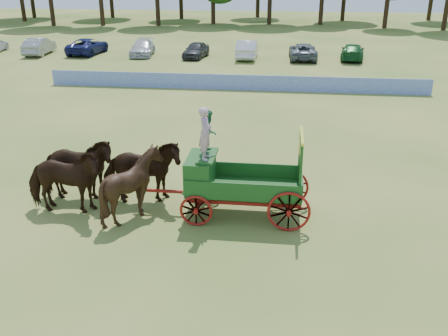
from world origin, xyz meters
TOP-DOWN VIEW (x-y plane):
  - ground at (0.00, 0.00)m, footprint 160.00×160.00m
  - horse_lead_left at (-4.91, -0.82)m, footprint 2.85×1.41m
  - horse_lead_right at (-4.91, 0.28)m, footprint 2.93×1.62m
  - horse_wheel_left at (-2.51, -0.82)m, footprint 2.55×2.37m
  - horse_wheel_right at (-2.51, 0.28)m, footprint 3.00×1.84m
  - farm_dray at (0.46, -0.27)m, footprint 6.00×2.00m
  - sponsor_banner at (-1.00, 18.00)m, footprint 26.00×0.08m
  - parked_cars at (-8.32, 30.58)m, footprint 36.78×6.10m

SIDE VIEW (x-z plane):
  - ground at x=0.00m, z-range 0.00..0.00m
  - sponsor_banner at x=-1.00m, z-range 0.00..1.05m
  - parked_cars at x=-8.32m, z-range -0.08..1.56m
  - horse_lead_left at x=-4.91m, z-range 0.00..2.35m
  - horse_lead_right at x=-4.91m, z-range 0.00..2.35m
  - horse_wheel_right at x=-2.51m, z-range 0.00..2.35m
  - horse_wheel_left at x=-2.51m, z-range 0.00..2.36m
  - farm_dray at x=0.46m, z-range -0.31..3.56m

